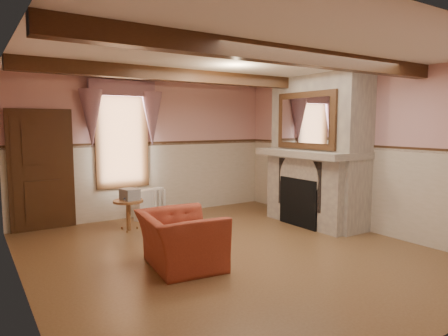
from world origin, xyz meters
TOP-DOWN VIEW (x-y plane):
  - floor at (0.00, 0.00)m, footprint 5.50×6.00m
  - ceiling at (0.00, 0.00)m, footprint 5.50×6.00m
  - wall_back at (0.00, 3.00)m, footprint 5.50×0.02m
  - wall_front at (0.00, -3.00)m, footprint 5.50×0.02m
  - wall_left at (-2.75, 0.00)m, footprint 0.02×6.00m
  - wall_right at (2.75, 0.00)m, footprint 0.02×6.00m
  - wainscot at (0.00, 0.00)m, footprint 5.50×6.00m
  - chair_rail at (0.00, 0.00)m, footprint 5.50×6.00m
  - firebox at (2.00, 0.60)m, footprint 0.20×0.95m
  - armchair at (-0.88, -0.12)m, footprint 1.11×1.24m
  - side_table at (-0.83, 2.05)m, footprint 0.71×0.71m
  - book_stack at (-0.79, 2.07)m, footprint 0.31×0.36m
  - radiator at (-0.17, 2.70)m, footprint 0.71×0.45m
  - bowl at (2.24, 0.74)m, footprint 0.38×0.38m
  - mantel_clock at (2.24, 1.31)m, footprint 0.14×0.24m
  - oil_lamp at (2.24, 1.07)m, footprint 0.11×0.11m
  - candle_red at (2.24, -0.02)m, footprint 0.06×0.06m
  - jar_yellow at (2.24, 0.09)m, footprint 0.06×0.06m
  - fireplace at (2.42, 0.60)m, footprint 0.85×2.00m
  - mantel at (2.24, 0.60)m, footprint 1.05×2.05m
  - overmantel_mirror at (2.06, 0.60)m, footprint 0.06×1.44m
  - door at (-2.10, 2.94)m, footprint 1.10×0.10m
  - window at (-0.60, 2.97)m, footprint 1.06×0.08m
  - window_drapes at (-0.60, 2.88)m, footprint 1.30×0.14m
  - ceiling_beam_front at (0.00, -1.20)m, footprint 5.50×0.18m
  - ceiling_beam_back at (0.00, 1.20)m, footprint 5.50×0.18m

SIDE VIEW (x-z plane):
  - floor at x=0.00m, z-range -0.01..0.01m
  - side_table at x=-0.83m, z-range 0.00..0.55m
  - radiator at x=-0.17m, z-range 0.00..0.60m
  - armchair at x=-0.88m, z-range 0.00..0.73m
  - firebox at x=2.00m, z-range 0.00..0.90m
  - book_stack at x=-0.79m, z-range 0.55..0.75m
  - wainscot at x=0.00m, z-range 0.00..1.50m
  - door at x=-2.10m, z-range 0.00..2.10m
  - mantel at x=2.24m, z-range 1.30..1.42m
  - wall_back at x=0.00m, z-range 0.00..2.80m
  - wall_front at x=0.00m, z-range 0.00..2.80m
  - wall_left at x=-2.75m, z-range 0.00..2.80m
  - wall_right at x=2.75m, z-range 0.00..2.80m
  - fireplace at x=2.42m, z-range 0.00..2.80m
  - bowl at x=2.24m, z-range 1.42..1.51m
  - jar_yellow at x=2.24m, z-range 1.42..1.54m
  - chair_rail at x=0.00m, z-range 1.46..1.54m
  - candle_red at x=2.24m, z-range 1.42..1.58m
  - mantel_clock at x=2.24m, z-range 1.42..1.62m
  - oil_lamp at x=2.24m, z-range 1.42..1.70m
  - window at x=-0.60m, z-range 0.64..2.66m
  - overmantel_mirror at x=2.06m, z-range 1.45..2.49m
  - window_drapes at x=-0.60m, z-range 1.55..2.95m
  - ceiling_beam_front at x=0.00m, z-range 2.60..2.80m
  - ceiling_beam_back at x=0.00m, z-range 2.60..2.80m
  - ceiling at x=0.00m, z-range 2.79..2.80m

